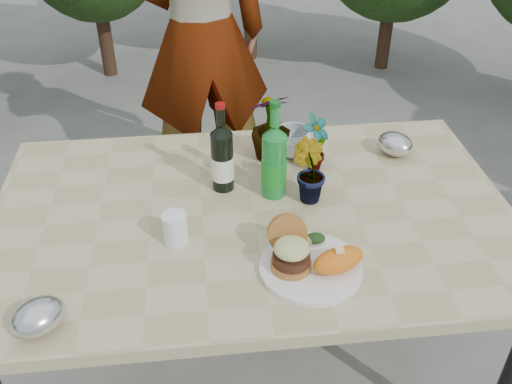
{
  "coord_description": "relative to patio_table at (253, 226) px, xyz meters",
  "views": [
    {
      "loc": [
        -0.15,
        -1.38,
        1.82
      ],
      "look_at": [
        0.0,
        -0.08,
        0.88
      ],
      "focal_mm": 40.0,
      "sensor_mm": 36.0,
      "label": 1
    }
  ],
  "objects": [
    {
      "name": "ground",
      "position": [
        0.0,
        0.0,
        -0.69
      ],
      "size": [
        80.0,
        80.0,
        0.0
      ],
      "primitive_type": "plane",
      "color": "slate",
      "rests_on": "ground"
    },
    {
      "name": "patio_table",
      "position": [
        0.0,
        0.0,
        0.0
      ],
      "size": [
        1.6,
        1.0,
        0.75
      ],
      "color": "tan",
      "rests_on": "ground"
    },
    {
      "name": "dinner_plate",
      "position": [
        0.13,
        -0.27,
        0.06
      ],
      "size": [
        0.28,
        0.28,
        0.01
      ],
      "primitive_type": "cylinder",
      "color": "white",
      "rests_on": "patio_table"
    },
    {
      "name": "burger_stack",
      "position": [
        0.07,
        -0.26,
        0.12
      ],
      "size": [
        0.11,
        0.16,
        0.11
      ],
      "color": "#B7722D",
      "rests_on": "dinner_plate"
    },
    {
      "name": "sweet_potato",
      "position": [
        0.2,
        -0.29,
        0.1
      ],
      "size": [
        0.17,
        0.12,
        0.06
      ],
      "primitive_type": "ellipsoid",
      "rotation": [
        0.0,
        0.0,
        0.35
      ],
      "color": "orange",
      "rests_on": "dinner_plate"
    },
    {
      "name": "grilled_veg",
      "position": [
        0.14,
        -0.18,
        0.09
      ],
      "size": [
        0.08,
        0.05,
        0.03
      ],
      "color": "olive",
      "rests_on": "dinner_plate"
    },
    {
      "name": "wine_bottle",
      "position": [
        -0.08,
        0.14,
        0.17
      ],
      "size": [
        0.07,
        0.07,
        0.3
      ],
      "rotation": [
        0.0,
        0.0,
        0.43
      ],
      "color": "black",
      "rests_on": "patio_table"
    },
    {
      "name": "sparkling_water",
      "position": [
        0.07,
        0.08,
        0.18
      ],
      "size": [
        0.08,
        0.08,
        0.33
      ],
      "rotation": [
        0.0,
        0.0,
        -0.25
      ],
      "color": "#17802D",
      "rests_on": "patio_table"
    },
    {
      "name": "plastic_cup",
      "position": [
        -0.23,
        -0.12,
        0.1
      ],
      "size": [
        0.07,
        0.07,
        0.09
      ],
      "primitive_type": "cylinder",
      "color": "white",
      "rests_on": "patio_table"
    },
    {
      "name": "seedling_left",
      "position": [
        0.23,
        0.21,
        0.16
      ],
      "size": [
        0.13,
        0.13,
        0.21
      ],
      "primitive_type": "imported",
      "rotation": [
        0.0,
        0.0,
        0.69
      ],
      "color": "#215A1F",
      "rests_on": "patio_table"
    },
    {
      "name": "seedling_mid",
      "position": [
        0.18,
        0.05,
        0.16
      ],
      "size": [
        0.14,
        0.14,
        0.2
      ],
      "primitive_type": "imported",
      "rotation": [
        0.0,
        0.0,
        2.27
      ],
      "color": "#1F531C",
      "rests_on": "patio_table"
    },
    {
      "name": "seedling_right",
      "position": [
        0.09,
        0.3,
        0.18
      ],
      "size": [
        0.17,
        0.17,
        0.25
      ],
      "primitive_type": "imported",
      "rotation": [
        0.0,
        0.0,
        3.4
      ],
      "color": "#285A1F",
      "rests_on": "patio_table"
    },
    {
      "name": "blue_bowl",
      "position": [
        0.17,
        0.31,
        0.11
      ],
      "size": [
        0.14,
        0.14,
        0.1
      ],
      "primitive_type": "imported",
      "rotation": [
        0.0,
        0.0,
        -0.07
      ],
      "color": "white",
      "rests_on": "patio_table"
    },
    {
      "name": "foil_packet_left",
      "position": [
        -0.56,
        -0.4,
        0.1
      ],
      "size": [
        0.17,
        0.17,
        0.08
      ],
      "primitive_type": "ellipsoid",
      "rotation": [
        0.0,
        0.0,
        0.68
      ],
      "color": "silver",
      "rests_on": "patio_table"
    },
    {
      "name": "foil_packet_right",
      "position": [
        0.53,
        0.28,
        0.1
      ],
      "size": [
        0.16,
        0.17,
        0.08
      ],
      "primitive_type": "ellipsoid",
      "rotation": [
        0.0,
        0.0,
        2.18
      ],
      "color": "silver",
      "rests_on": "patio_table"
    },
    {
      "name": "person",
      "position": [
        -0.12,
        1.15,
        0.19
      ],
      "size": [
        0.71,
        0.53,
        1.77
      ],
      "primitive_type": "imported",
      "rotation": [
        0.0,
        0.0,
        3.32
      ],
      "color": "#98684C",
      "rests_on": "ground"
    }
  ]
}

